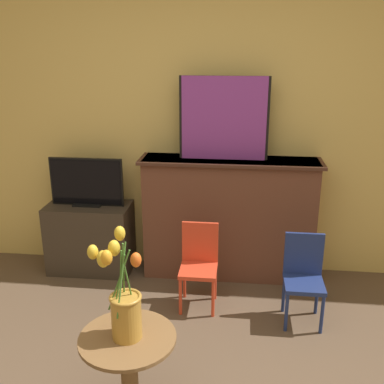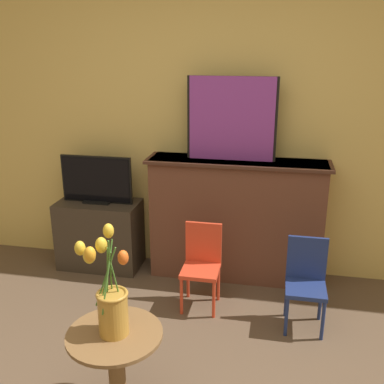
{
  "view_description": "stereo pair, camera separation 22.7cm",
  "coord_description": "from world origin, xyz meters",
  "views": [
    {
      "loc": [
        0.3,
        -1.54,
        1.9
      ],
      "look_at": [
        -0.01,
        1.21,
        0.98
      ],
      "focal_mm": 42.0,
      "sensor_mm": 36.0,
      "label": 1
    },
    {
      "loc": [
        0.53,
        -1.5,
        1.9
      ],
      "look_at": [
        -0.01,
        1.21,
        0.98
      ],
      "focal_mm": 42.0,
      "sensor_mm": 36.0,
      "label": 2
    }
  ],
  "objects": [
    {
      "name": "side_table",
      "position": [
        -0.23,
        0.31,
        0.33
      ],
      "size": [
        0.49,
        0.49,
        0.5
      ],
      "color": "brown",
      "rests_on": "ground"
    },
    {
      "name": "fireplace_mantel",
      "position": [
        0.21,
        1.94,
        0.52
      ],
      "size": [
        1.45,
        0.35,
        1.02
      ],
      "color": "brown",
      "rests_on": "ground"
    },
    {
      "name": "tv_stand",
      "position": [
        -0.97,
        1.9,
        0.3
      ],
      "size": [
        0.71,
        0.37,
        0.6
      ],
      "color": "#382D23",
      "rests_on": "ground"
    },
    {
      "name": "painting",
      "position": [
        0.16,
        1.95,
        1.34
      ],
      "size": [
        0.7,
        0.03,
        0.64
      ],
      "color": "black",
      "rests_on": "fireplace_mantel"
    },
    {
      "name": "tv_monitor",
      "position": [
        -0.97,
        1.9,
        0.79
      ],
      "size": [
        0.62,
        0.12,
        0.41
      ],
      "color": "black",
      "rests_on": "tv_stand"
    },
    {
      "name": "chair_red",
      "position": [
        0.02,
        1.46,
        0.35
      ],
      "size": [
        0.27,
        0.27,
        0.63
      ],
      "color": "red",
      "rests_on": "ground"
    },
    {
      "name": "vase_tulips",
      "position": [
        -0.24,
        0.31,
        0.7
      ],
      "size": [
        0.25,
        0.29,
        0.55
      ],
      "color": "#B78433",
      "rests_on": "side_table"
    },
    {
      "name": "chair_blue",
      "position": [
        0.76,
        1.34,
        0.35
      ],
      "size": [
        0.27,
        0.27,
        0.63
      ],
      "color": "navy",
      "rests_on": "ground"
    },
    {
      "name": "wall_back",
      "position": [
        0.0,
        2.13,
        1.35
      ],
      "size": [
        8.0,
        0.06,
        2.7
      ],
      "color": "#E0BC66",
      "rests_on": "ground"
    }
  ]
}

